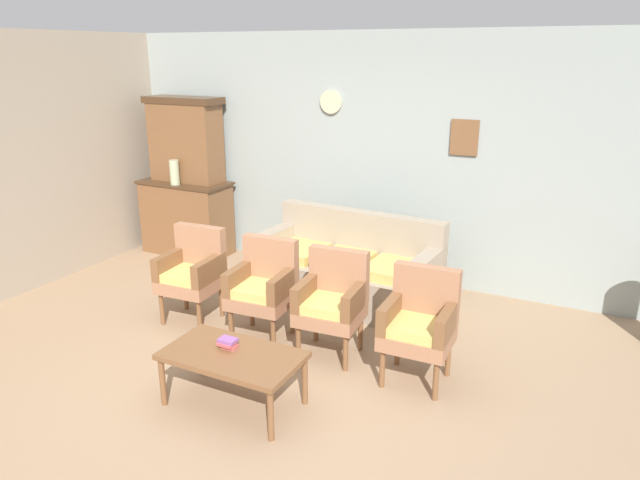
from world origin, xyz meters
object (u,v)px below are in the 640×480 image
at_px(floral_couch, 348,271).
at_px(coffee_table, 233,359).
at_px(book_stack_on_table, 228,343).
at_px(armchair_by_doorway, 263,285).
at_px(vase_on_cabinet, 174,172).
at_px(armchair_near_cabinet, 420,321).
at_px(side_cabinet, 187,217).
at_px(armchair_near_couch_end, 193,270).
at_px(armchair_row_middle, 332,299).

relative_size(floral_couch, coffee_table, 1.91).
bearing_deg(book_stack_on_table, armchair_by_doorway, 107.59).
bearing_deg(armchair_by_doorway, vase_on_cabinet, 146.97).
bearing_deg(floral_couch, armchair_near_cabinet, -45.68).
height_order(side_cabinet, armchair_near_couch_end, side_cabinet).
xyz_separation_m(armchair_row_middle, coffee_table, (-0.31, -1.02, -0.12)).
bearing_deg(armchair_row_middle, armchair_near_couch_end, 179.36).
relative_size(vase_on_cabinet, book_stack_on_table, 2.28).
bearing_deg(vase_on_cabinet, armchair_near_cabinet, -22.09).
bearing_deg(armchair_near_couch_end, side_cabinet, 130.52).
xyz_separation_m(side_cabinet, armchair_near_cabinet, (3.58, -1.63, 0.03)).
bearing_deg(side_cabinet, armchair_by_doorway, -36.26).
xyz_separation_m(armchair_by_doorway, coffee_table, (0.38, -1.03, -0.12)).
bearing_deg(armchair_near_couch_end, armchair_by_doorway, -0.48).
bearing_deg(armchair_by_doorway, floral_couch, 71.90).
xyz_separation_m(armchair_by_doorway, book_stack_on_table, (0.31, -0.99, -0.04)).
height_order(side_cabinet, armchair_row_middle, side_cabinet).
height_order(floral_couch, coffee_table, floral_couch).
bearing_deg(armchair_by_doorway, book_stack_on_table, -72.41).
height_order(armchair_by_doorway, book_stack_on_table, armchair_by_doorway).
bearing_deg(armchair_near_cabinet, armchair_near_couch_end, 177.74).
height_order(armchair_near_couch_end, coffee_table, armchair_near_couch_end).
bearing_deg(armchair_near_couch_end, floral_couch, 42.81).
relative_size(armchair_by_doorway, armchair_row_middle, 1.00).
bearing_deg(book_stack_on_table, coffee_table, -34.87).
height_order(armchair_near_cabinet, book_stack_on_table, armchair_near_cabinet).
distance_m(armchair_by_doorway, armchair_row_middle, 0.69).
distance_m(armchair_near_couch_end, book_stack_on_table, 1.49).
xyz_separation_m(side_cabinet, vase_on_cabinet, (0.01, -0.18, 0.61)).
xyz_separation_m(floral_couch, armchair_by_doorway, (-0.35, -1.07, 0.17)).
bearing_deg(coffee_table, armchair_near_cabinet, 40.99).
bearing_deg(vase_on_cabinet, coffee_table, -44.03).
height_order(floral_couch, armchair_near_couch_end, same).
bearing_deg(armchair_near_cabinet, side_cabinet, 155.50).
bearing_deg(coffee_table, armchair_by_doorway, 110.13).
relative_size(armchair_row_middle, book_stack_on_table, 6.80).
bearing_deg(armchair_near_cabinet, floral_couch, 134.32).
distance_m(floral_couch, armchair_near_couch_end, 1.57).
distance_m(side_cabinet, armchair_by_doorway, 2.62).
xyz_separation_m(side_cabinet, floral_couch, (2.46, -0.48, -0.14)).
bearing_deg(coffee_table, floral_couch, 90.81).
bearing_deg(armchair_row_middle, armchair_by_doorway, 179.17).
distance_m(armchair_by_doorway, armchair_near_cabinet, 1.47).
distance_m(armchair_row_middle, coffee_table, 1.07).
height_order(floral_couch, book_stack_on_table, floral_couch).
relative_size(vase_on_cabinet, floral_couch, 0.16).
distance_m(armchair_by_doorway, book_stack_on_table, 1.03).
bearing_deg(book_stack_on_table, armchair_near_couch_end, 138.13).
relative_size(armchair_row_middle, coffee_table, 0.90).
xyz_separation_m(armchair_near_couch_end, armchair_row_middle, (1.48, -0.02, 0.00)).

